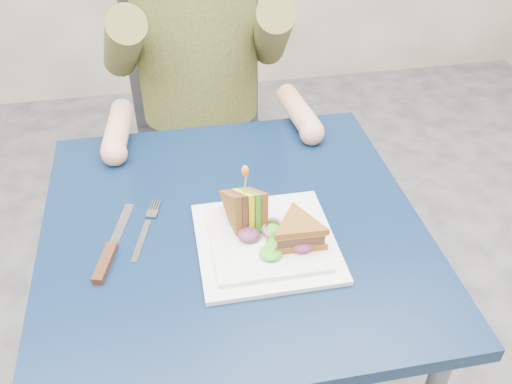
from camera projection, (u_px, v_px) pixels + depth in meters
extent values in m
cube|color=black|center=(233.00, 228.00, 1.09)|extent=(0.75, 0.75, 0.03)
cylinder|color=#595B5E|center=(106.00, 263.00, 1.52)|extent=(0.04, 0.04, 0.70)
cylinder|color=#595B5E|center=(326.00, 235.00, 1.61)|extent=(0.04, 0.04, 0.70)
cube|color=#47474C|center=(204.00, 153.00, 1.77)|extent=(0.42, 0.40, 0.04)
cube|color=#47474C|center=(193.00, 59.00, 1.75)|extent=(0.42, 0.03, 0.46)
cylinder|color=#47474C|center=(159.00, 248.00, 1.76)|extent=(0.02, 0.02, 0.43)
cylinder|color=#47474C|center=(268.00, 234.00, 1.81)|extent=(0.02, 0.02, 0.43)
cylinder|color=#47474C|center=(155.00, 185.00, 2.02)|extent=(0.02, 0.02, 0.43)
cylinder|color=#47474C|center=(250.00, 175.00, 2.07)|extent=(0.02, 0.02, 0.43)
cylinder|color=#4F5325|center=(196.00, 32.00, 1.49)|extent=(0.34, 0.34, 0.52)
cylinder|color=brown|center=(123.00, 45.00, 1.38)|extent=(0.15, 0.39, 0.31)
cylinder|color=tan|center=(118.00, 129.00, 1.30)|extent=(0.08, 0.20, 0.06)
sphere|color=tan|center=(114.00, 153.00, 1.23)|extent=(0.06, 0.06, 0.06)
cylinder|color=brown|center=(272.00, 34.00, 1.44)|extent=(0.15, 0.39, 0.31)
cylinder|color=tan|center=(299.00, 112.00, 1.37)|extent=(0.08, 0.20, 0.06)
sphere|color=tan|center=(312.00, 133.00, 1.29)|extent=(0.06, 0.06, 0.06)
cube|color=white|center=(266.00, 242.00, 1.03)|extent=(0.26, 0.26, 0.01)
cube|color=white|center=(266.00, 239.00, 1.02)|extent=(0.21, 0.21, 0.01)
cube|color=silver|center=(141.00, 241.00, 1.04)|extent=(0.04, 0.12, 0.00)
cube|color=silver|center=(152.00, 213.00, 1.10)|extent=(0.03, 0.03, 0.00)
cube|color=silver|center=(152.00, 205.00, 1.12)|extent=(0.01, 0.03, 0.00)
cube|color=silver|center=(154.00, 205.00, 1.12)|extent=(0.01, 0.03, 0.00)
cube|color=silver|center=(157.00, 205.00, 1.12)|extent=(0.01, 0.03, 0.00)
cube|color=silver|center=(159.00, 205.00, 1.12)|extent=(0.01, 0.03, 0.00)
cube|color=silver|center=(121.00, 226.00, 1.07)|extent=(0.05, 0.14, 0.00)
cube|color=black|center=(105.00, 263.00, 0.99)|extent=(0.05, 0.10, 0.01)
cylinder|color=silver|center=(108.00, 250.00, 1.00)|extent=(0.01, 0.01, 0.00)
cylinder|color=silver|center=(100.00, 270.00, 0.96)|extent=(0.01, 0.01, 0.00)
cylinder|color=tan|center=(245.00, 183.00, 0.99)|extent=(0.01, 0.01, 0.06)
ellipsoid|color=orange|center=(245.00, 171.00, 0.97)|extent=(0.01, 0.01, 0.02)
torus|color=#9E4C7A|center=(273.00, 228.00, 1.02)|extent=(0.04, 0.04, 0.02)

